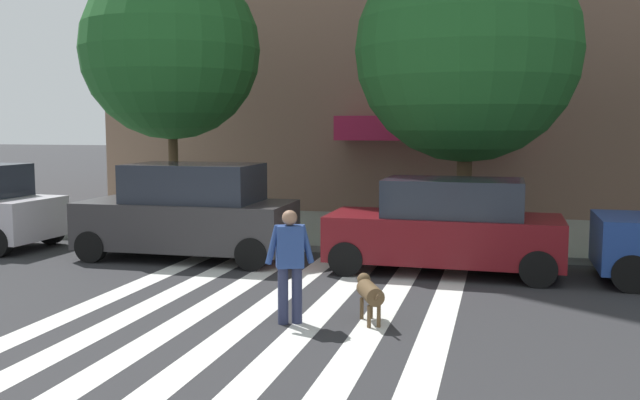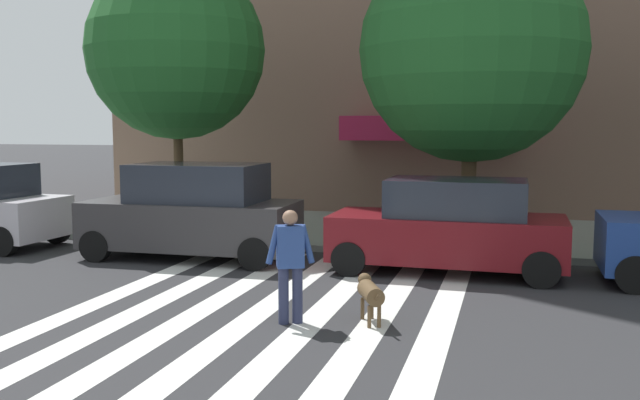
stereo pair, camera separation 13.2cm
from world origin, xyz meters
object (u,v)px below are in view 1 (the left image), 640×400
at_px(street_tree_middle, 467,51).
at_px(parked_car_behind_first, 189,213).
at_px(street_tree_nearest, 171,50).
at_px(pedestrian_dog_walker, 290,260).
at_px(dog_on_leash, 369,292).
at_px(parked_car_third_in_line, 446,227).

bearing_deg(street_tree_middle, parked_car_behind_first, -153.97).
height_order(street_tree_nearest, street_tree_middle, street_tree_middle).
bearing_deg(parked_car_behind_first, street_tree_middle, 26.03).
xyz_separation_m(pedestrian_dog_walker, dog_on_leash, (1.08, 0.36, -0.48)).
bearing_deg(parked_car_behind_first, pedestrian_dog_walker, -49.29).
relative_size(pedestrian_dog_walker, dog_on_leash, 1.65).
bearing_deg(dog_on_leash, parked_car_behind_first, 140.95).
bearing_deg(pedestrian_dog_walker, parked_car_third_in_line, 65.44).
bearing_deg(dog_on_leash, street_tree_nearest, 134.45).
height_order(parked_car_behind_first, dog_on_leash, parked_car_behind_first).
xyz_separation_m(street_tree_middle, pedestrian_dog_walker, (-2.04, -6.81, -3.57)).
xyz_separation_m(parked_car_third_in_line, dog_on_leash, (-0.79, -3.73, -0.45)).
distance_m(parked_car_behind_first, dog_on_leash, 5.95).
height_order(parked_car_third_in_line, dog_on_leash, parked_car_third_in_line).
bearing_deg(dog_on_leash, parked_car_third_in_line, 78.11).
relative_size(street_tree_middle, pedestrian_dog_walker, 4.19).
relative_size(parked_car_third_in_line, dog_on_leash, 4.46).
bearing_deg(dog_on_leash, pedestrian_dog_walker, -161.74).
bearing_deg(street_tree_middle, parked_car_third_in_line, -93.70).
distance_m(parked_car_behind_first, street_tree_middle, 7.12).
bearing_deg(parked_car_third_in_line, street_tree_nearest, 159.15).
distance_m(pedestrian_dog_walker, dog_on_leash, 1.24).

